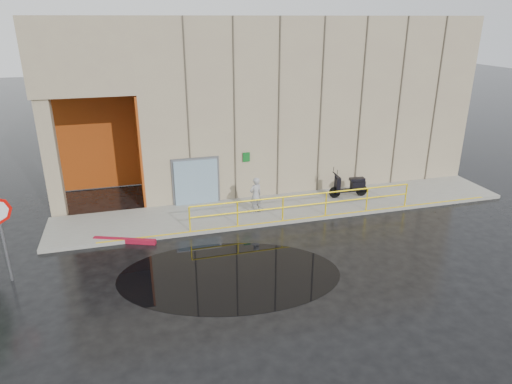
% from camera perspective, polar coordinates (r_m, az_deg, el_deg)
% --- Properties ---
extents(ground, '(120.00, 120.00, 0.00)m').
position_cam_1_polar(ground, '(15.40, -4.66, -10.06)').
color(ground, black).
rests_on(ground, ground).
extents(sidewalk, '(20.00, 3.00, 0.15)m').
position_cam_1_polar(sidewalk, '(20.20, 3.98, -1.93)').
color(sidewalk, gray).
rests_on(sidewalk, ground).
extents(building, '(20.00, 10.17, 8.00)m').
position_cam_1_polar(building, '(25.38, 1.64, 12.55)').
color(building, gray).
rests_on(building, ground).
extents(guardrail, '(9.56, 0.06, 1.03)m').
position_cam_1_polar(guardrail, '(18.89, 6.10, -1.69)').
color(guardrail, yellow).
rests_on(guardrail, sidewalk).
extents(person, '(0.66, 0.53, 1.56)m').
position_cam_1_polar(person, '(19.17, -0.04, -0.40)').
color(person, '#9B9BA0').
rests_on(person, sidewalk).
extents(scooter, '(1.86, 0.71, 1.42)m').
position_cam_1_polar(scooter, '(21.31, 11.62, 1.49)').
color(scooter, black).
rests_on(scooter, sidewalk).
extents(red_curb, '(2.29, 1.06, 0.18)m').
position_cam_1_polar(red_curb, '(17.91, -16.10, -5.85)').
color(red_curb, maroon).
rests_on(red_curb, ground).
extents(puddle, '(8.06, 5.84, 0.01)m').
position_cam_1_polar(puddle, '(15.27, -3.32, -10.30)').
color(puddle, black).
rests_on(puddle, ground).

